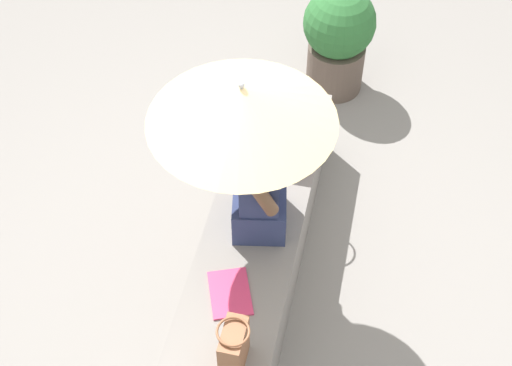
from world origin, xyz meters
The scene contains 8 objects.
ground_plane centered at (0.00, 0.00, 0.00)m, with size 14.00×14.00×0.00m, color gray.
stone_bench centered at (0.00, 0.00, 0.23)m, with size 2.33×0.52×0.46m, color gray.
person_seated centered at (0.07, -0.02, 0.85)m, with size 0.50×0.34×0.90m.
parasol centered at (-0.02, 0.04, 1.39)m, with size 0.88×0.88×1.05m.
handbag_black centered at (0.63, -0.05, 0.60)m, with size 0.28×0.21×0.28m.
tote_bag_canvas centered at (-0.78, -0.09, 0.61)m, with size 0.20×0.15×0.30m.
magazine centered at (-0.42, 0.02, 0.47)m, with size 0.28×0.20×0.01m, color #D83866.
planter_near centered at (1.80, -0.20, 0.44)m, with size 0.50×0.50×0.82m.
Camera 1 is at (-2.26, -0.53, 3.52)m, focal length 49.96 mm.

